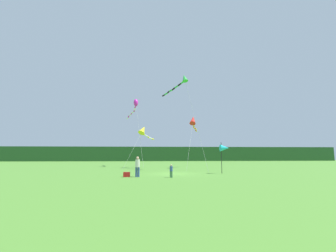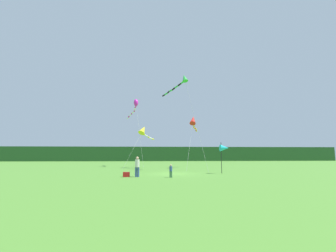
# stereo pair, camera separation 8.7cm
# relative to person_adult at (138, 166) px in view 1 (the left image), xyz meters

# --- Properties ---
(ground_plane) EXTENTS (120.00, 120.00, 0.00)m
(ground_plane) POSITION_rel_person_adult_xyz_m (3.36, 3.06, -0.97)
(ground_plane) COLOR #4C842D
(distant_treeline) EXTENTS (108.00, 3.95, 4.11)m
(distant_treeline) POSITION_rel_person_adult_xyz_m (3.36, 48.06, 1.09)
(distant_treeline) COLOR #234C23
(distant_treeline) RESTS_ON ground
(person_adult) EXTENTS (0.38, 0.38, 1.73)m
(person_adult) POSITION_rel_person_adult_xyz_m (0.00, 0.00, 0.00)
(person_adult) COLOR #334C8C
(person_adult) RESTS_ON ground
(person_child) EXTENTS (0.24, 0.24, 1.09)m
(person_child) POSITION_rel_person_adult_xyz_m (2.84, -0.76, -0.36)
(person_child) COLOR #3F724C
(person_child) RESTS_ON ground
(cooler_box) EXTENTS (0.56, 0.33, 0.42)m
(cooler_box) POSITION_rel_person_adult_xyz_m (-0.91, 0.08, -0.76)
(cooler_box) COLOR red
(cooler_box) RESTS_ON ground
(banner_flag_pole) EXTENTS (0.90, 0.70, 3.14)m
(banner_flag_pole) POSITION_rel_person_adult_xyz_m (8.71, 3.03, 1.58)
(banner_flag_pole) COLOR black
(banner_flag_pole) RESTS_ON ground
(kite_red) EXTENTS (2.99, 7.76, 7.67)m
(kite_red) POSITION_rel_person_adult_xyz_m (7.27, 12.26, 5.76)
(kite_red) COLOR #B2B2B2
(kite_red) RESTS_ON ground
(kite_green) EXTENTS (4.82, 7.36, 12.43)m
(kite_green) POSITION_rel_person_adult_xyz_m (5.15, 9.04, 10.59)
(kite_green) COLOR #B2B2B2
(kite_green) RESTS_ON ground
(kite_magenta) EXTENTS (3.45, 9.61, 10.84)m
(kite_magenta) POSITION_rel_person_adult_xyz_m (-1.46, 16.79, 8.86)
(kite_magenta) COLOR #B2B2B2
(kite_magenta) RESTS_ON ground
(kite_yellow) EXTENTS (4.12, 6.08, 6.31)m
(kite_yellow) POSITION_rel_person_adult_xyz_m (0.08, 13.62, 4.44)
(kite_yellow) COLOR #B2B2B2
(kite_yellow) RESTS_ON ground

